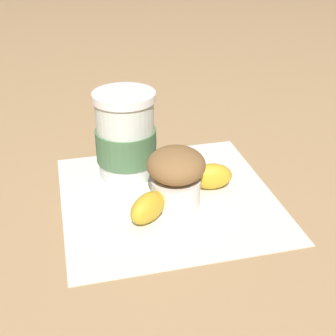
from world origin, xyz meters
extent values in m
plane|color=tan|center=(0.00, 0.00, 0.00)|extent=(3.00, 3.00, 0.00)
cube|color=white|center=(0.00, 0.00, 0.00)|extent=(0.33, 0.33, 0.00)
cylinder|color=silver|center=(-0.06, 0.06, 0.06)|extent=(0.08, 0.08, 0.11)
cylinder|color=white|center=(-0.06, 0.06, 0.11)|extent=(0.08, 0.08, 0.01)
cylinder|color=#4C754C|center=(-0.06, 0.06, 0.05)|extent=(0.08, 0.08, 0.04)
cylinder|color=white|center=(0.01, -0.01, 0.02)|extent=(0.06, 0.06, 0.03)
ellipsoid|color=olive|center=(0.01, -0.01, 0.06)|extent=(0.07, 0.07, 0.04)
ellipsoid|color=gold|center=(0.06, 0.02, 0.02)|extent=(0.06, 0.04, 0.04)
ellipsoid|color=gold|center=(0.01, -0.01, 0.02)|extent=(0.07, 0.06, 0.04)
ellipsoid|color=gold|center=(-0.02, -0.05, 0.02)|extent=(0.05, 0.06, 0.04)
camera|label=1|loc=(0.01, -0.51, 0.33)|focal=50.00mm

